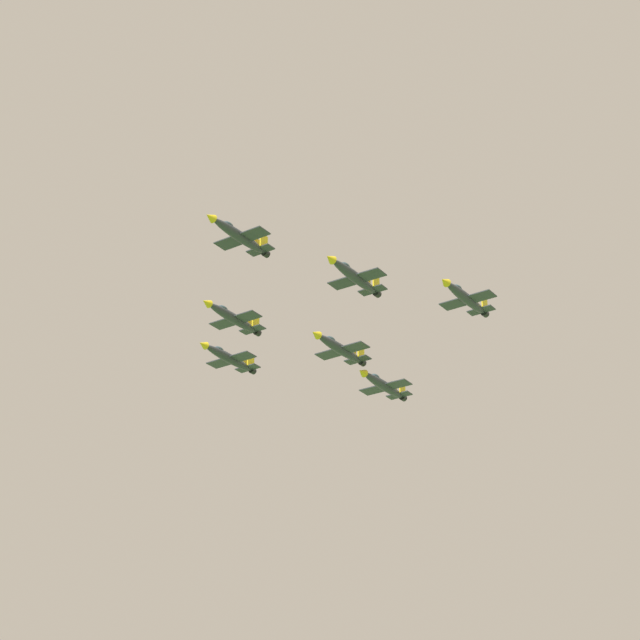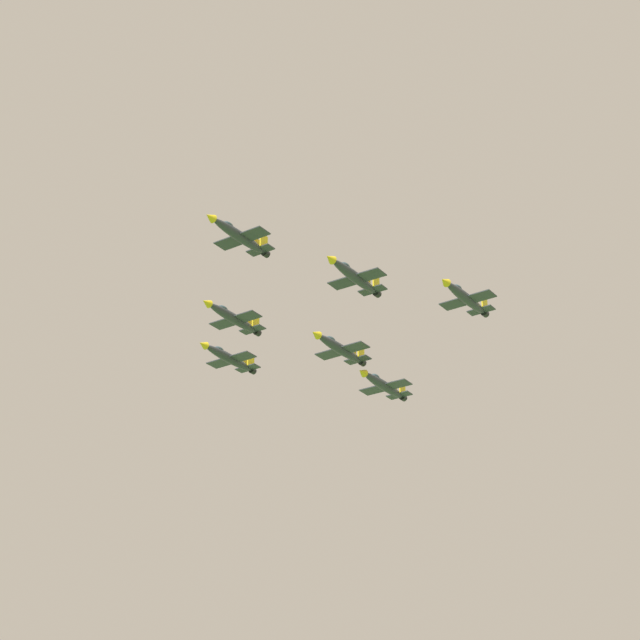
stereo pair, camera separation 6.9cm
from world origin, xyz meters
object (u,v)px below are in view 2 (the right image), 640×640
(jet_left_outer, at_px, (466,298))
(jet_right_wingman, at_px, (233,318))
(jet_left_wingman, at_px, (355,276))
(jet_trailing, at_px, (384,385))
(jet_lead, at_px, (239,236))
(jet_right_outer, at_px, (229,358))
(jet_slot_rear, at_px, (340,348))

(jet_left_outer, bearing_deg, jet_right_wingman, -68.34)
(jet_left_wingman, xyz_separation_m, jet_trailing, (9.78, -26.83, -5.42))
(jet_trailing, bearing_deg, jet_left_outer, 59.15)
(jet_lead, xyz_separation_m, jet_right_wingman, (10.47, -13.71, -4.74))
(jet_right_outer, relative_size, jet_trailing, 1.01)
(jet_left_wingman, distance_m, jet_slot_rear, 17.64)
(jet_slot_rear, height_order, jet_trailing, jet_slot_rear)
(jet_lead, height_order, jet_left_wingman, jet_lead)
(jet_left_wingman, bearing_deg, jet_right_outer, -112.28)
(jet_right_wingman, height_order, jet_left_outer, jet_right_wingman)
(jet_trailing, bearing_deg, jet_lead, -0.39)
(jet_left_wingman, relative_size, jet_left_outer, 1.02)
(jet_left_wingman, relative_size, jet_right_outer, 0.98)
(jet_right_outer, xyz_separation_m, jet_slot_rear, (-22.31, 1.17, -3.96))
(jet_right_wingman, height_order, jet_slot_rear, jet_right_wingman)
(jet_lead, distance_m, jet_left_outer, 34.89)
(jet_right_outer, bearing_deg, jet_trailing, 121.09)
(jet_slot_rear, distance_m, jet_trailing, 13.25)
(jet_lead, height_order, jet_left_outer, jet_lead)
(jet_right_wingman, relative_size, jet_right_outer, 0.96)
(jet_left_outer, distance_m, jet_trailing, 26.27)
(jet_lead, height_order, jet_right_wingman, jet_lead)
(jet_left_outer, xyz_separation_m, jet_trailing, (21.62, -14.29, -4.30))
(jet_slot_rear, bearing_deg, jet_trailing, -179.54)
(jet_right_wingman, xyz_separation_m, jet_right_outer, (10.47, -13.71, 0.84))
(jet_lead, distance_m, jet_right_wingman, 17.89)
(jet_right_wingman, xyz_separation_m, jet_trailing, (-12.53, -25.66, -4.81))
(jet_lead, relative_size, jet_right_wingman, 1.00)
(jet_left_outer, bearing_deg, jet_trailing, -120.22)
(jet_right_wingman, height_order, jet_trailing, jet_right_wingman)
(jet_left_wingman, bearing_deg, jet_left_outer, 138.77)
(jet_slot_rear, xyz_separation_m, jet_trailing, (-0.69, -13.12, -1.70))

